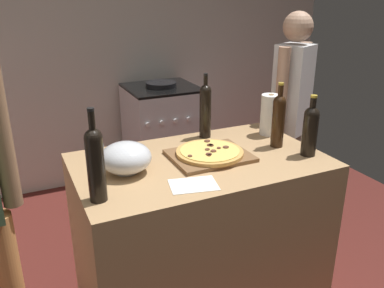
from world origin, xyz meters
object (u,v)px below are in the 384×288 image
Objects in this scene: wine_bottle_amber at (95,162)px; wine_bottle_clear at (310,129)px; wine_bottle_green at (205,109)px; mixing_bowl at (126,158)px; paper_towel_roll at (270,115)px; wine_bottle_dark at (278,118)px; person_in_red at (290,116)px; pizza at (210,152)px; stove at (163,137)px.

wine_bottle_amber is 1.11m from wine_bottle_clear.
wine_bottle_green is at bearing 33.93° from wine_bottle_amber.
wine_bottle_green is (0.56, 0.29, 0.10)m from mixing_bowl.
wine_bottle_amber is at bearing -161.02° from paper_towel_roll.
wine_bottle_clear is 0.85× the size of wine_bottle_green.
paper_towel_roll is at bearing 67.25° from wine_bottle_dark.
pizza is at bearing -154.02° from person_in_red.
wine_bottle_amber reaches higher than paper_towel_roll.
wine_bottle_dark is 1.62m from stove.
wine_bottle_clear reaches higher than mixing_bowl.
person_in_red is at bearing 17.41° from mixing_bowl.
pizza is 0.88× the size of wine_bottle_amber.
mixing_bowl is 0.64m from wine_bottle_green.
paper_towel_roll is at bearing -17.47° from wine_bottle_green.
paper_towel_roll is 0.25× the size of stove.
wine_bottle_green is (0.12, 0.29, 0.14)m from pizza.
wine_bottle_amber is at bearing -161.56° from pizza.
paper_towel_roll is at bearing 10.39° from mixing_bowl.
paper_towel_roll is 0.62× the size of wine_bottle_amber.
pizza is 0.53m from paper_towel_roll.
wine_bottle_green is at bearing 127.67° from wine_bottle_clear.
wine_bottle_amber is 0.89m from wine_bottle_green.
wine_bottle_clear reaches higher than pizza.
person_in_red is (0.34, 0.58, -0.14)m from wine_bottle_clear.
wine_bottle_green reaches higher than wine_bottle_clear.
pizza is 0.43m from wine_bottle_dark.
stove is (-0.18, 1.67, -0.57)m from wine_bottle_clear.
pizza is 0.53m from wine_bottle_clear.
wine_bottle_dark is (0.85, -0.02, 0.08)m from mixing_bowl.
mixing_bowl is at bearing -169.61° from paper_towel_roll.
pizza is at bearing 18.44° from wine_bottle_amber.
person_in_red is (0.82, 0.40, -0.02)m from pizza.
wine_bottle_amber reaches higher than mixing_bowl.
paper_towel_roll is 0.65× the size of wine_bottle_green.
wine_bottle_clear is 0.19m from wine_bottle_dark.
wine_bottle_dark is (-0.08, -0.19, 0.04)m from paper_towel_roll.
wine_bottle_green is (0.74, 0.50, -0.00)m from wine_bottle_amber.
person_in_red reaches higher than mixing_bowl.
wine_bottle_green reaches higher than pizza.
stove is at bearing 94.20° from wine_bottle_dark.
person_in_red is at bearing 22.83° from wine_bottle_amber.
stove is at bearing 81.36° from wine_bottle_green.
paper_towel_roll is 1.18m from wine_bottle_amber.
wine_bottle_clear is 1.78m from stove.
wine_bottle_clear is at bearing 1.22° from wine_bottle_amber.
wine_bottle_amber is at bearing -146.07° from wine_bottle_green.
wine_bottle_amber is at bearing -178.78° from wine_bottle_clear.
wine_bottle_amber is (-1.11, -0.38, 0.05)m from paper_towel_roll.
wine_bottle_dark is (0.41, -0.01, 0.13)m from pizza.
mixing_bowl is at bearing 178.99° from wine_bottle_dark.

